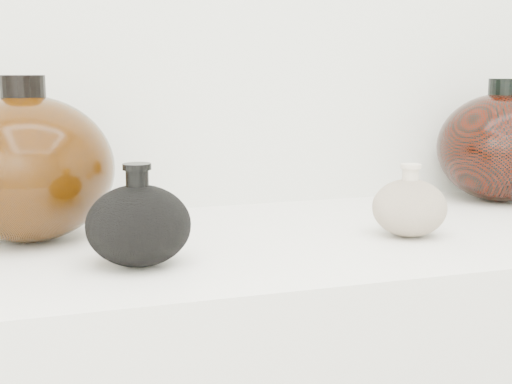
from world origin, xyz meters
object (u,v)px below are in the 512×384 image
object	(u,v)px
black_gourd_vase	(139,225)
cream_gourd_vase	(409,207)
left_round_pot	(27,168)
right_round_pot	(502,147)

from	to	relation	value
black_gourd_vase	cream_gourd_vase	size ratio (longest dim) A/B	1.22
cream_gourd_vase	left_round_pot	distance (m)	0.53
black_gourd_vase	right_round_pot	bearing A→B (deg)	18.50
left_round_pot	right_round_pot	xyz separation A→B (m)	(0.81, 0.05, -0.00)
black_gourd_vase	cream_gourd_vase	xyz separation A→B (m)	(0.39, 0.03, -0.01)
black_gourd_vase	left_round_pot	size ratio (longest dim) A/B	0.53
cream_gourd_vase	left_round_pot	xyz separation A→B (m)	(-0.51, 0.14, 0.06)
cream_gourd_vase	right_round_pot	bearing A→B (deg)	33.13
black_gourd_vase	right_round_pot	size ratio (longest dim) A/B	0.44
left_round_pot	right_round_pot	size ratio (longest dim) A/B	0.81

